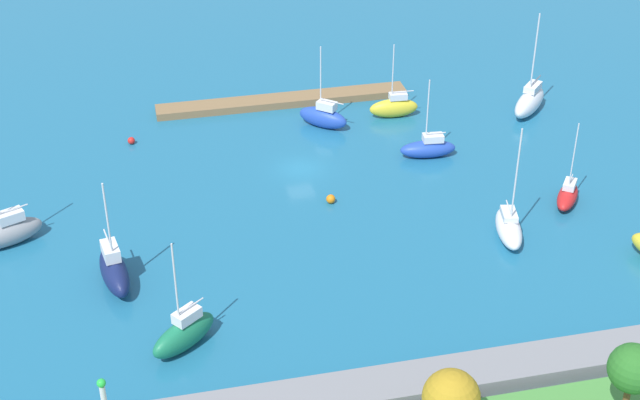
% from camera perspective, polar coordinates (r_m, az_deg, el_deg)
% --- Properties ---
extents(water, '(160.00, 160.00, 0.00)m').
position_cam_1_polar(water, '(86.69, -1.20, 1.93)').
color(water, '#1E668C').
rests_on(water, ground).
extents(pier_dock, '(26.73, 2.58, 0.78)m').
position_cam_1_polar(pier_dock, '(99.00, -2.31, 6.13)').
color(pier_dock, olive).
rests_on(pier_dock, ground).
extents(breakwater, '(58.59, 3.26, 1.37)m').
position_cam_1_polar(breakwater, '(61.95, 4.73, -11.42)').
color(breakwater, gray).
rests_on(breakwater, ground).
extents(harbor_beacon, '(0.56, 0.56, 3.73)m').
position_cam_1_polar(harbor_beacon, '(58.30, -13.15, -11.85)').
color(harbor_beacon, silver).
rests_on(harbor_beacon, breakwater).
extents(park_tree_east, '(3.07, 3.07, 5.95)m').
position_cam_1_polar(park_tree_east, '(58.86, 18.71, -9.82)').
color(park_tree_east, brown).
rests_on(park_tree_east, shoreline_park).
extents(park_tree_mideast, '(3.49, 3.49, 4.92)m').
position_cam_1_polar(park_tree_mideast, '(56.32, 8.07, -11.96)').
color(park_tree_mideast, brown).
rests_on(park_tree_mideast, shoreline_park).
extents(sailboat_blue_lone_north, '(5.51, 2.37, 7.99)m').
position_cam_1_polar(sailboat_blue_lone_north, '(88.91, 6.68, 3.21)').
color(sailboat_blue_lone_north, '#2347B2').
rests_on(sailboat_blue_lone_north, water).
extents(sailboat_yellow_mid_basin, '(5.15, 1.87, 7.97)m').
position_cam_1_polar(sailboat_yellow_mid_basin, '(96.20, 4.58, 5.72)').
color(sailboat_yellow_mid_basin, yellow).
rests_on(sailboat_yellow_mid_basin, water).
extents(sailboat_white_off_beacon, '(3.20, 6.19, 10.25)m').
position_cam_1_polar(sailboat_white_off_beacon, '(77.91, 11.54, -1.66)').
color(sailboat_white_off_beacon, white).
rests_on(sailboat_white_off_beacon, water).
extents(sailboat_green_far_south, '(5.47, 4.77, 8.90)m').
position_cam_1_polar(sailboat_green_far_south, '(65.73, -8.37, -8.11)').
color(sailboat_green_far_south, '#19724C').
rests_on(sailboat_green_far_south, water).
extents(sailboat_red_along_channel, '(4.06, 4.75, 7.98)m').
position_cam_1_polar(sailboat_red_along_channel, '(83.76, 14.99, 0.28)').
color(sailboat_red_along_channel, red).
rests_on(sailboat_red_along_channel, water).
extents(sailboat_gray_inner_mooring, '(6.14, 4.15, 10.13)m').
position_cam_1_polar(sailboat_gray_inner_mooring, '(79.57, -18.66, -1.86)').
color(sailboat_gray_inner_mooring, gray).
rests_on(sailboat_gray_inner_mooring, water).
extents(sailboat_navy_west_end, '(2.96, 6.46, 9.17)m').
position_cam_1_polar(sailboat_navy_west_end, '(72.55, -12.56, -4.23)').
color(sailboat_navy_west_end, '#141E4C').
rests_on(sailboat_navy_west_end, water).
extents(sailboat_blue_by_breakwater, '(5.20, 4.88, 8.63)m').
position_cam_1_polar(sailboat_blue_by_breakwater, '(93.80, 0.20, 5.16)').
color(sailboat_blue_by_breakwater, '#2347B2').
rests_on(sailboat_blue_by_breakwater, water).
extents(sailboat_white_outer_mooring, '(6.07, 6.22, 10.93)m').
position_cam_1_polar(sailboat_white_outer_mooring, '(99.07, 12.77, 5.95)').
color(sailboat_white_outer_mooring, white).
rests_on(sailboat_white_outer_mooring, water).
extents(mooring_buoy_red, '(0.71, 0.71, 0.71)m').
position_cam_1_polar(mooring_buoy_red, '(92.73, -11.54, 3.60)').
color(mooring_buoy_red, red).
rests_on(mooring_buoy_red, water).
extents(mooring_buoy_orange, '(0.81, 0.81, 0.81)m').
position_cam_1_polar(mooring_buoy_orange, '(81.24, 0.66, 0.07)').
color(mooring_buoy_orange, orange).
rests_on(mooring_buoy_orange, water).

